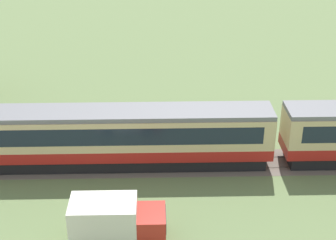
% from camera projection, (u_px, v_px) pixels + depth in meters
% --- Properties ---
extents(passenger_train, '(105.15, 2.84, 4.18)m').
position_uv_depth(passenger_train, '(127.00, 135.00, 34.99)').
color(passenger_train, '#AD1E19').
rests_on(passenger_train, ground_plane).
extents(railway_track, '(151.05, 3.60, 0.04)m').
position_uv_depth(railway_track, '(151.00, 164.00, 36.06)').
color(railway_track, '#665B51').
rests_on(railway_track, ground_plane).
extents(delivery_truck_red, '(5.25, 2.25, 2.54)m').
position_uv_depth(delivery_truck_red, '(115.00, 221.00, 28.26)').
color(delivery_truck_red, '#B2281E').
rests_on(delivery_truck_red, ground_plane).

